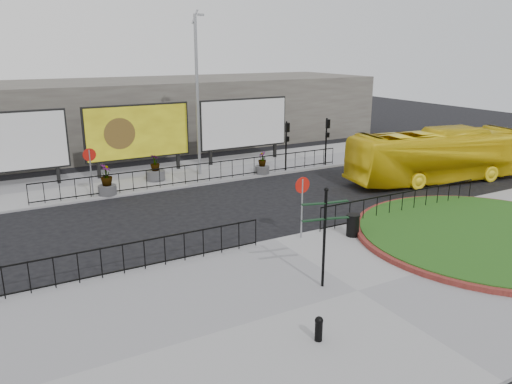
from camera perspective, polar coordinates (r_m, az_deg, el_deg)
ground at (r=19.78m, az=2.09°, el=-5.67°), size 90.00×90.00×0.00m
pavement_near at (r=16.08m, az=11.53°, el=-11.17°), size 30.00×10.00×0.12m
pavement_far at (r=30.17m, az=-9.79°, el=1.96°), size 44.00×6.00×0.12m
brick_edge at (r=21.87m, az=25.01°, el=-4.48°), size 10.40×10.40×0.18m
grass_lawn at (r=21.86m, az=25.01°, el=-4.43°), size 10.00×10.00×0.22m
railing_near_left at (r=17.14m, az=-14.92°, el=-7.38°), size 10.00×0.10×1.10m
railing_near_right at (r=23.21m, az=16.37°, el=-1.23°), size 9.00×0.10×1.10m
railing_far at (r=27.92m, az=-6.04°, el=2.25°), size 18.00×0.10×1.10m
speed_sign_far at (r=26.06m, az=-18.44°, el=3.30°), size 0.64×0.07×2.47m
speed_sign_near at (r=19.35m, az=5.29°, el=-0.22°), size 0.64×0.07×2.47m
billboard_left at (r=29.05m, az=-26.75°, el=5.04°), size 6.20×0.31×4.10m
billboard_mid at (r=30.13m, az=-13.35°, el=6.68°), size 6.20×0.31×4.10m
billboard_right at (r=32.70m, az=-1.41°, el=7.83°), size 6.20×0.31×4.10m
lamp_post at (r=28.98m, az=-6.71°, el=11.08°), size 0.74×0.18×9.23m
signal_pole_a at (r=30.18m, az=3.53°, el=6.13°), size 0.22×0.26×3.00m
signal_pole_b at (r=31.88m, az=8.11°, el=6.54°), size 0.22×0.26×3.00m
building_backdrop at (r=39.16m, az=-14.96°, el=8.54°), size 40.00×10.00×5.00m
fingerpost_sign at (r=15.38m, az=7.86°, el=-4.08°), size 1.51×0.58×3.24m
bollard at (r=13.28m, az=7.19°, el=-15.12°), size 0.22×0.22×0.68m
litter_bin at (r=20.23m, az=11.01°, el=-3.73°), size 0.54×0.54×0.90m
bus at (r=29.98m, az=20.08°, el=3.93°), size 10.99×4.32×2.99m
planter_a at (r=26.46m, az=-16.69°, el=1.05°), size 0.92×0.92×1.58m
planter_b at (r=28.75m, az=-11.42°, el=2.31°), size 1.06×1.06×1.49m
planter_c at (r=29.69m, az=0.72°, el=3.06°), size 0.86×0.86×1.33m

